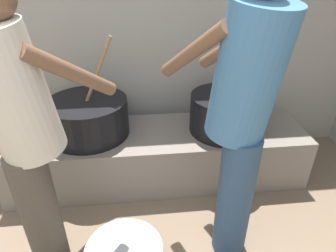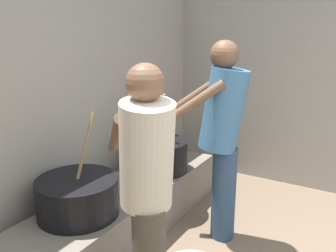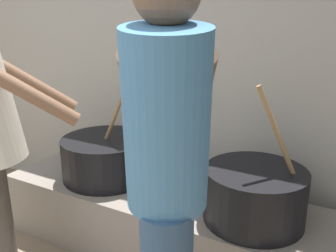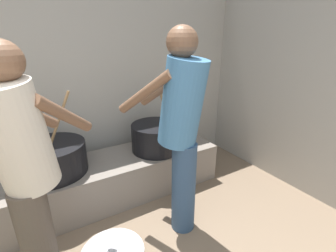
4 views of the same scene
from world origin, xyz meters
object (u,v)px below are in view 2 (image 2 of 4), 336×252
object	(u,v)px
cooking_pot_main	(159,155)
cook_in_cream_shirt	(147,184)
cook_in_blue_shirt	(222,130)
cooking_pot_secondary	(78,197)

from	to	relation	value
cooking_pot_main	cook_in_cream_shirt	xyz separation A→B (m)	(-1.19, -0.67, 0.33)
cook_in_cream_shirt	cooking_pot_main	bearing A→B (deg)	29.27
cook_in_blue_shirt	cooking_pot_secondary	bearing A→B (deg)	139.90
cooking_pot_secondary	cook_in_cream_shirt	distance (m)	0.81
cooking_pot_secondary	cook_in_blue_shirt	world-z (taller)	cook_in_blue_shirt
cooking_pot_main	cook_in_blue_shirt	world-z (taller)	cook_in_blue_shirt
cooking_pot_main	cooking_pot_secondary	world-z (taller)	cooking_pot_main
cook_in_blue_shirt	cook_in_cream_shirt	world-z (taller)	cook_in_blue_shirt
cook_in_blue_shirt	cook_in_cream_shirt	bearing A→B (deg)	178.99
cooking_pot_main	cook_in_blue_shirt	size ratio (longest dim) A/B	0.45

